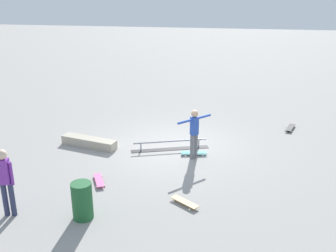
% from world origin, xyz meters
% --- Properties ---
extents(ground_plane, '(60.00, 60.00, 0.00)m').
position_xyz_m(ground_plane, '(0.00, 0.00, 0.00)').
color(ground_plane, gray).
extents(grind_rail, '(2.50, 0.98, 0.31)m').
position_xyz_m(grind_rail, '(0.17, 0.15, 0.13)').
color(grind_rail, black).
rests_on(grind_rail, ground_plane).
extents(skate_ledge, '(1.96, 0.89, 0.29)m').
position_xyz_m(skate_ledge, '(2.86, 0.26, 0.14)').
color(skate_ledge, '#B2A893').
rests_on(skate_ledge, ground_plane).
extents(skater_main, '(0.95, 0.94, 1.57)m').
position_xyz_m(skater_main, '(-0.64, 0.72, 0.91)').
color(skater_main, slate).
rests_on(skater_main, ground_plane).
extents(skateboard_main, '(0.82, 0.35, 0.09)m').
position_xyz_m(skateboard_main, '(-0.63, 0.48, 0.07)').
color(skateboard_main, teal).
rests_on(skateboard_main, ground_plane).
extents(bystander_purple_shirt, '(0.39, 0.23, 1.70)m').
position_xyz_m(bystander_purple_shirt, '(3.42, 4.49, 0.96)').
color(bystander_purple_shirt, '#2D3351').
rests_on(bystander_purple_shirt, ground_plane).
extents(loose_skateboard_natural, '(0.76, 0.64, 0.09)m').
position_xyz_m(loose_skateboard_natural, '(-0.63, 3.45, 0.07)').
color(loose_skateboard_natural, tan).
rests_on(loose_skateboard_natural, ground_plane).
extents(loose_skateboard_pink, '(0.51, 0.81, 0.09)m').
position_xyz_m(loose_skateboard_pink, '(1.81, 2.65, 0.07)').
color(loose_skateboard_pink, '#E05993').
rests_on(loose_skateboard_pink, ground_plane).
extents(loose_skateboard_black, '(0.46, 0.82, 0.09)m').
position_xyz_m(loose_skateboard_black, '(-3.96, -2.22, 0.07)').
color(loose_skateboard_black, black).
rests_on(loose_skateboard_black, ground_plane).
extents(trash_bin, '(0.49, 0.49, 0.91)m').
position_xyz_m(trash_bin, '(1.68, 4.35, 0.46)').
color(trash_bin, '#1E592D').
rests_on(trash_bin, ground_plane).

